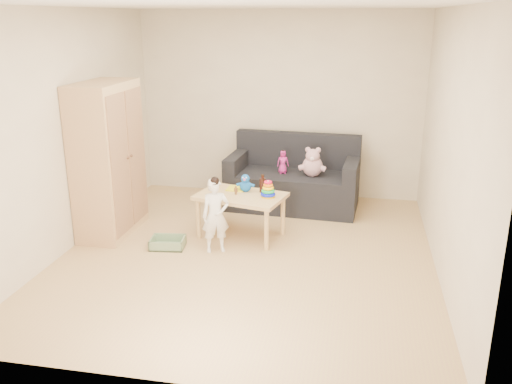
% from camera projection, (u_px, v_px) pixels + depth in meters
% --- Properties ---
extents(room, '(4.50, 4.50, 4.50)m').
position_uv_depth(room, '(247.00, 139.00, 5.56)').
color(room, tan).
rests_on(room, ground).
extents(wardrobe, '(0.50, 1.00, 1.80)m').
position_uv_depth(wardrobe, '(108.00, 160.00, 6.34)').
color(wardrobe, tan).
rests_on(wardrobe, ground).
extents(sofa, '(1.79, 0.97, 0.49)m').
position_uv_depth(sofa, '(293.00, 190.00, 7.39)').
color(sofa, black).
rests_on(sofa, ground).
extents(play_table, '(1.11, 0.84, 0.52)m').
position_uv_depth(play_table, '(241.00, 216.00, 6.39)').
color(play_table, tan).
rests_on(play_table, ground).
extents(storage_bin, '(0.41, 0.33, 0.11)m').
position_uv_depth(storage_bin, '(168.00, 243.00, 6.14)').
color(storage_bin, gray).
rests_on(storage_bin, ground).
extents(toddler, '(0.36, 0.30, 0.82)m').
position_uv_depth(toddler, '(216.00, 217.00, 5.94)').
color(toddler, white).
rests_on(toddler, ground).
extents(pink_bear, '(0.31, 0.27, 0.33)m').
position_uv_depth(pink_bear, '(313.00, 164.00, 7.12)').
color(pink_bear, '#CC96A5').
rests_on(pink_bear, sofa).
extents(doll, '(0.18, 0.14, 0.31)m').
position_uv_depth(doll, '(283.00, 162.00, 7.24)').
color(doll, '#CD268F').
rests_on(doll, sofa).
extents(ring_stacker, '(0.17, 0.17, 0.20)m').
position_uv_depth(ring_stacker, '(268.00, 191.00, 6.19)').
color(ring_stacker, '#E5B40C').
rests_on(ring_stacker, play_table).
extents(brown_bottle, '(0.07, 0.07, 0.22)m').
position_uv_depth(brown_bottle, '(263.00, 185.00, 6.37)').
color(brown_bottle, black).
rests_on(brown_bottle, play_table).
extents(blue_plush, '(0.19, 0.15, 0.22)m').
position_uv_depth(blue_plush, '(246.00, 183.00, 6.39)').
color(blue_plush, blue).
rests_on(blue_plush, play_table).
extents(wooden_figure, '(0.05, 0.04, 0.11)m').
position_uv_depth(wooden_figure, '(236.00, 190.00, 6.29)').
color(wooden_figure, brown).
rests_on(wooden_figure, play_table).
extents(yellow_book, '(0.22, 0.22, 0.02)m').
position_uv_depth(yellow_book, '(236.00, 189.00, 6.50)').
color(yellow_book, yellow).
rests_on(yellow_book, play_table).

